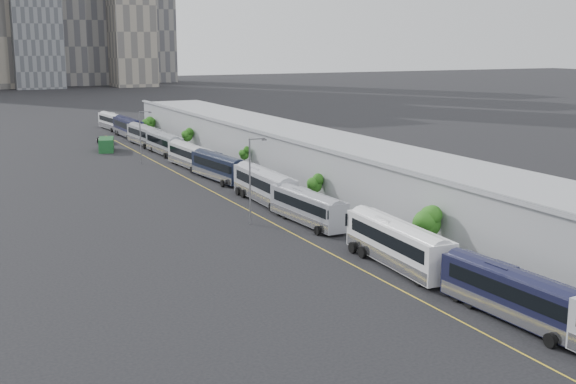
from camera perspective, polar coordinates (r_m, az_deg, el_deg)
sidewalk at (r=86.49m, az=4.04°, el=-1.12°), size 10.00×170.00×0.12m
lane_line at (r=81.85m, az=-2.34°, el=-1.88°), size 0.12×160.00×0.02m
depot at (r=87.83m, az=6.33°, el=1.33°), size 12.45×160.40×7.20m
bus_1 at (r=53.64m, az=17.51°, el=-8.09°), size 3.18×12.83×3.72m
bus_2 at (r=63.77m, az=8.65°, el=-4.38°), size 3.60×13.97×4.04m
bus_3 at (r=77.73m, az=1.57°, el=-1.44°), size 3.15×12.65×3.66m
bus_4 at (r=88.37m, az=-1.86°, el=0.28°), size 3.17×14.02×4.08m
bus_5 at (r=102.84m, az=-5.47°, el=1.79°), size 3.83×13.19×3.80m
bus_6 at (r=114.00m, az=-7.76°, el=2.70°), size 3.23×12.89×3.73m
bus_7 at (r=128.56m, az=-9.76°, el=3.66°), size 3.04×13.01×3.78m
bus_8 at (r=140.51m, az=-11.29°, el=4.30°), size 3.36×13.33×3.86m
bus_9 at (r=153.54m, az=-12.51°, el=4.89°), size 3.10×13.94×4.06m
bus_10 at (r=167.38m, az=-13.70°, el=5.33°), size 3.68×12.93×3.73m
tree_1 at (r=66.18m, az=10.91°, el=-2.17°), size 2.58×2.58×4.90m
tree_2 at (r=84.77m, az=2.11°, el=0.68°), size 1.79×1.79×3.94m
tree_3 at (r=104.28m, az=-3.47°, el=2.99°), size 1.34×1.34×4.20m
tree_4 at (r=127.56m, az=-7.96°, el=4.50°), size 1.85×1.85×4.40m
tree_5 at (r=150.44m, az=-10.98°, el=5.36°), size 2.56×2.56×4.42m
street_lamp_near at (r=77.08m, az=-2.91°, el=1.33°), size 2.04×0.22×9.34m
street_lamp_far at (r=117.96m, az=-11.50°, el=4.53°), size 2.04×0.22×8.54m
shipping_container at (r=134.54m, az=-14.16°, el=3.65°), size 3.99×6.76×2.34m
suv at (r=144.46m, az=-14.25°, el=3.99°), size 2.38×5.10×1.41m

